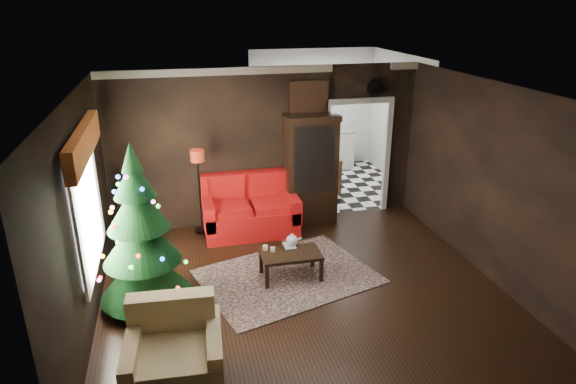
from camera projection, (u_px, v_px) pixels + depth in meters
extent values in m
plane|color=black|center=(303.00, 290.00, 7.02)|extent=(5.50, 5.50, 0.00)
plane|color=white|center=(305.00, 91.00, 6.01)|extent=(5.50, 5.50, 0.00)
plane|color=black|center=(267.00, 147.00, 8.78)|extent=(5.50, 0.00, 5.50)
plane|color=black|center=(381.00, 304.00, 4.25)|extent=(5.50, 0.00, 5.50)
plane|color=black|center=(81.00, 218.00, 5.91)|extent=(0.00, 5.50, 5.50)
plane|color=black|center=(489.00, 182.00, 7.12)|extent=(0.00, 5.50, 5.50)
cube|color=white|center=(87.00, 208.00, 6.09)|extent=(0.05, 1.60, 1.40)
cube|color=#A85123|center=(84.00, 143.00, 5.81)|extent=(0.12, 2.10, 0.35)
plane|color=white|center=(330.00, 185.00, 11.02)|extent=(3.00, 3.00, 0.00)
cube|color=white|center=(313.00, 97.00, 11.72)|extent=(0.70, 0.06, 0.70)
cube|color=#30242B|center=(288.00, 276.00, 7.36)|extent=(2.83, 2.38, 0.01)
cylinder|color=white|center=(265.00, 248.00, 7.29)|extent=(0.10, 0.10, 0.07)
cylinder|color=beige|center=(273.00, 249.00, 7.24)|extent=(0.08, 0.08, 0.06)
imported|color=gray|center=(284.00, 240.00, 7.34)|extent=(0.17, 0.02, 0.23)
cylinder|color=white|center=(374.00, 88.00, 8.81)|extent=(0.32, 0.32, 0.06)
cube|color=#B58050|center=(309.00, 98.00, 8.60)|extent=(0.62, 0.05, 0.52)
cube|color=silver|center=(315.00, 151.00, 11.95)|extent=(1.80, 0.60, 0.90)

